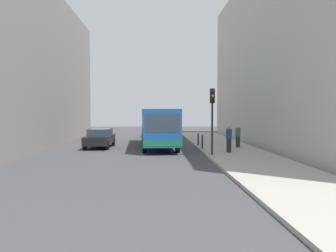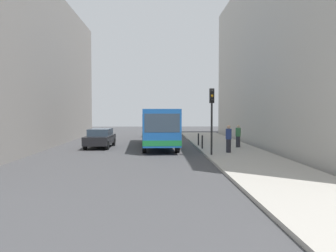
{
  "view_description": "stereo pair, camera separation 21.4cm",
  "coord_description": "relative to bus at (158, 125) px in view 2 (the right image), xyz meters",
  "views": [
    {
      "loc": [
        -0.06,
        -23.41,
        2.86
      ],
      "look_at": [
        0.99,
        1.9,
        1.76
      ],
      "focal_mm": 36.72,
      "sensor_mm": 36.0,
      "label": 1
    },
    {
      "loc": [
        0.16,
        -23.42,
        2.86
      ],
      "look_at": [
        0.99,
        1.9,
        1.76
      ],
      "focal_mm": 36.72,
      "sensor_mm": 36.0,
      "label": 2
    }
  ],
  "objects": [
    {
      "name": "traffic_light",
      "position": [
        3.28,
        -6.35,
        1.28
      ],
      "size": [
        0.28,
        0.33,
        4.1
      ],
      "color": "black",
      "rests_on": "sidewalk"
    },
    {
      "name": "car_beside_bus",
      "position": [
        -4.54,
        -0.5,
        -0.94
      ],
      "size": [
        1.97,
        4.45,
        1.48
      ],
      "rotation": [
        0.0,
        0.0,
        3.11
      ],
      "color": "black",
      "rests_on": "ground"
    },
    {
      "name": "bus",
      "position": [
        0.0,
        0.0,
        0.0
      ],
      "size": [
        2.97,
        11.11,
        3.0
      ],
      "rotation": [
        0.0,
        0.0,
        3.18
      ],
      "color": "#19519E",
      "rests_on": "ground"
    },
    {
      "name": "building_right",
      "position": [
        11.23,
        -0.0,
        5.64
      ],
      "size": [
        7.0,
        32.0,
        14.74
      ],
      "primitive_type": "cube",
      "color": "#BCB7AD",
      "rests_on": "ground"
    },
    {
      "name": "pedestrian_near_signal",
      "position": [
        4.59,
        -5.16,
        -0.68
      ],
      "size": [
        0.38,
        0.38,
        1.79
      ],
      "rotation": [
        0.0,
        0.0,
        1.48
      ],
      "color": "#26262D",
      "rests_on": "sidewalk"
    },
    {
      "name": "ground_plane",
      "position": [
        -0.27,
        -4.0,
        -1.73
      ],
      "size": [
        80.0,
        80.0,
        0.0
      ],
      "primitive_type": "plane",
      "color": "#424244"
    },
    {
      "name": "pedestrian_mid_sidewalk",
      "position": [
        5.99,
        -1.94,
        -0.74
      ],
      "size": [
        0.38,
        0.38,
        1.68
      ],
      "rotation": [
        0.0,
        0.0,
        4.14
      ],
      "color": "#26262D",
      "rests_on": "sidewalk"
    },
    {
      "name": "bollard_near",
      "position": [
        3.18,
        -2.73,
        -1.1
      ],
      "size": [
        0.11,
        0.11,
        0.95
      ],
      "primitive_type": "cylinder",
      "color": "black",
      "rests_on": "sidewalk"
    },
    {
      "name": "sidewalk",
      "position": [
        5.13,
        -4.0,
        -1.65
      ],
      "size": [
        4.4,
        40.0,
        0.15
      ],
      "primitive_type": "cube",
      "color": "#ADA89E",
      "rests_on": "ground"
    },
    {
      "name": "car_behind_bus",
      "position": [
        -0.4,
        10.86,
        -0.94
      ],
      "size": [
        1.97,
        4.45,
        1.48
      ],
      "rotation": [
        0.0,
        0.0,
        3.17
      ],
      "color": "black",
      "rests_on": "ground"
    },
    {
      "name": "building_left",
      "position": [
        -11.77,
        -0.0,
        4.65
      ],
      "size": [
        7.0,
        32.0,
        12.75
      ],
      "primitive_type": "cube",
      "color": "gray",
      "rests_on": "ground"
    },
    {
      "name": "bollard_mid",
      "position": [
        3.18,
        -0.45,
        -1.1
      ],
      "size": [
        0.11,
        0.11,
        0.95
      ],
      "primitive_type": "cylinder",
      "color": "black",
      "rests_on": "sidewalk"
    }
  ]
}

